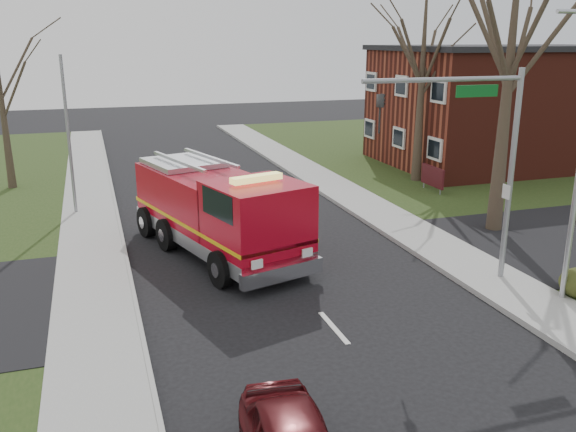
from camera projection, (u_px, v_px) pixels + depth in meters
name	position (u px, v px, depth m)	size (l,w,h in m)	color
ground	(334.00, 328.00, 16.69)	(120.00, 120.00, 0.00)	black
sidewalk_right	(523.00, 297.00, 18.51)	(2.40, 80.00, 0.15)	gray
sidewalk_left	(98.00, 361.00, 14.82)	(2.40, 80.00, 0.15)	gray
brick_building	(509.00, 105.00, 37.75)	(15.40, 10.40, 7.25)	#5F2016
health_center_sign	(433.00, 177.00, 30.98)	(0.12, 2.00, 1.40)	#440F15
bare_tree_near	(512.00, 44.00, 22.92)	(6.00, 6.00, 12.00)	#32271D
bare_tree_far	(423.00, 61.00, 31.84)	(5.25, 5.25, 10.50)	#32271D
traffic_signal_mast	(479.00, 140.00, 18.29)	(5.29, 0.18, 6.80)	gray
utility_pole_far	(69.00, 137.00, 26.47)	(0.14, 0.14, 7.00)	gray
fire_engine	(219.00, 213.00, 22.02)	(5.20, 9.03, 3.45)	#A70719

